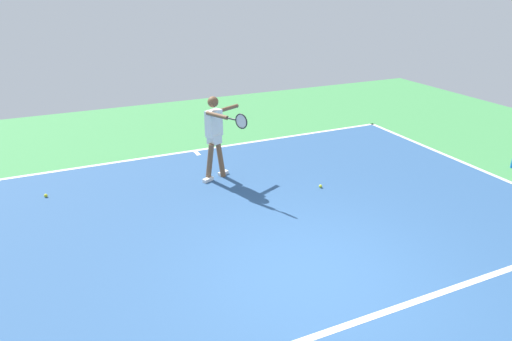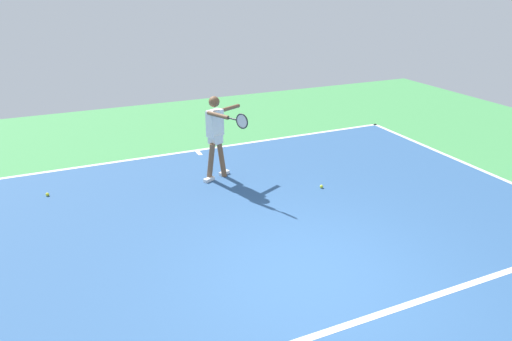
% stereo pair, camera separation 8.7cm
% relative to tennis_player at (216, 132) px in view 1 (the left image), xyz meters
% --- Properties ---
extents(ground_plane, '(21.31, 21.31, 0.00)m').
position_rel_tennis_player_xyz_m(ground_plane, '(-0.07, 3.86, -1.01)').
color(ground_plane, '#428E4C').
extents(court_surface, '(10.82, 11.45, 0.00)m').
position_rel_tennis_player_xyz_m(court_surface, '(-0.07, 3.86, -1.01)').
color(court_surface, '#2D5484').
rests_on(court_surface, ground_plane).
extents(court_line_baseline_near, '(10.82, 0.10, 0.01)m').
position_rel_tennis_player_xyz_m(court_line_baseline_near, '(-0.07, -1.81, -1.01)').
color(court_line_baseline_near, white).
rests_on(court_line_baseline_near, ground_plane).
extents(court_line_service, '(8.11, 0.10, 0.01)m').
position_rel_tennis_player_xyz_m(court_line_service, '(-0.07, 4.84, -1.01)').
color(court_line_service, white).
rests_on(court_line_service, ground_plane).
extents(court_line_centre_mark, '(0.10, 0.30, 0.01)m').
position_rel_tennis_player_xyz_m(court_line_centre_mark, '(-0.07, -1.61, -1.01)').
color(court_line_centre_mark, white).
rests_on(court_line_centre_mark, ground_plane).
extents(tennis_player, '(0.99, 1.36, 1.76)m').
position_rel_tennis_player_xyz_m(tennis_player, '(0.00, 0.00, 0.00)').
color(tennis_player, brown).
rests_on(tennis_player, ground_plane).
extents(tennis_ball_far_corner, '(0.07, 0.07, 0.07)m').
position_rel_tennis_player_xyz_m(tennis_ball_far_corner, '(3.31, -0.51, -0.98)').
color(tennis_ball_far_corner, yellow).
rests_on(tennis_ball_far_corner, ground_plane).
extents(tennis_ball_by_sideline, '(0.07, 0.07, 0.07)m').
position_rel_tennis_player_xyz_m(tennis_ball_by_sideline, '(-1.73, 1.31, -0.98)').
color(tennis_ball_by_sideline, '#CCE033').
rests_on(tennis_ball_by_sideline, ground_plane).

